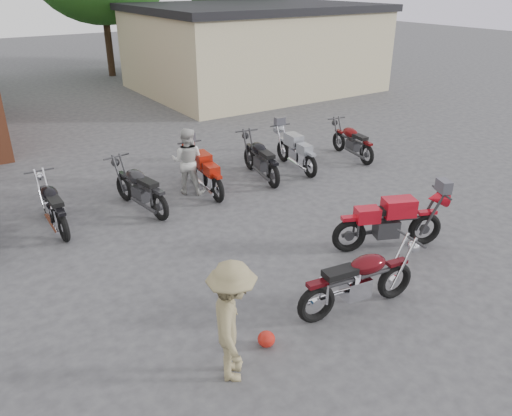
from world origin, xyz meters
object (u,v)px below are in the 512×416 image
row_bike_4 (204,169)px  row_bike_5 (260,157)px  helmet (266,339)px  row_bike_2 (52,203)px  row_bike_7 (352,139)px  vintage_motorcycle (360,277)px  person_light (188,161)px  person_tan (233,322)px  row_bike_3 (139,185)px  row_bike_6 (296,149)px  sportbike (391,219)px

row_bike_4 → row_bike_5: (1.66, -0.00, 0.01)m
helmet → row_bike_4: row_bike_4 is taller
row_bike_2 → row_bike_7: row_bike_2 is taller
vintage_motorcycle → helmet: 1.81m
person_light → row_bike_4: bearing=-159.8°
person_tan → row_bike_3: 5.76m
helmet → row_bike_6: (4.86, 5.62, 0.46)m
row_bike_4 → row_bike_6: bearing=-84.2°
row_bike_5 → sportbike: bearing=-170.7°
row_bike_3 → row_bike_7: row_bike_3 is taller
helmet → row_bike_2: (-1.59, 5.59, 0.45)m
vintage_motorcycle → row_bike_6: vintage_motorcycle is taller
row_bike_3 → row_bike_6: 4.59m
vintage_motorcycle → person_tan: bearing=-168.0°
row_bike_6 → row_bike_7: (1.97, -0.15, -0.03)m
row_bike_2 → row_bike_7: 8.41m
vintage_motorcycle → person_light: (-0.10, 5.80, 0.22)m
person_light → row_bike_4: 0.46m
person_tan → row_bike_7: bearing=-24.9°
vintage_motorcycle → person_tan: 2.45m
row_bike_3 → row_bike_2: bearing=75.5°
sportbike → person_tan: bearing=-140.6°
sportbike → row_bike_6: size_ratio=1.09×
row_bike_4 → row_bike_5: size_ratio=0.98×
person_light → row_bike_3: bearing=52.7°
row_bike_4 → row_bike_5: row_bike_5 is taller
row_bike_4 → row_bike_6: row_bike_4 is taller
person_light → row_bike_3: person_light is taller
sportbike → row_bike_6: 4.73m
row_bike_4 → row_bike_7: 4.82m
row_bike_2 → row_bike_3: bearing=-94.6°
helmet → row_bike_5: size_ratio=0.13×
row_bike_2 → row_bike_7: size_ratio=1.03×
person_tan → row_bike_4: person_tan is taller
vintage_motorcycle → row_bike_2: vintage_motorcycle is taller
row_bike_2 → row_bike_4: row_bike_4 is taller
helmet → row_bike_2: size_ratio=0.13×
row_bike_4 → row_bike_6: 2.86m
row_bike_5 → row_bike_2: bearing=99.5°
person_tan → row_bike_7: person_tan is taller
vintage_motorcycle → row_bike_2: 6.57m
helmet → row_bike_3: bearing=87.1°
sportbike → vintage_motorcycle: bearing=-126.5°
vintage_motorcycle → row_bike_2: (-3.33, 5.66, -0.03)m
row_bike_4 → row_bike_2: bearing=95.0°
person_light → row_bike_6: (3.22, -0.11, -0.24)m
row_bike_4 → row_bike_6: size_ratio=1.01×
person_tan → row_bike_6: size_ratio=0.87×
vintage_motorcycle → person_light: 5.80m
person_light → row_bike_2: person_light is taller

